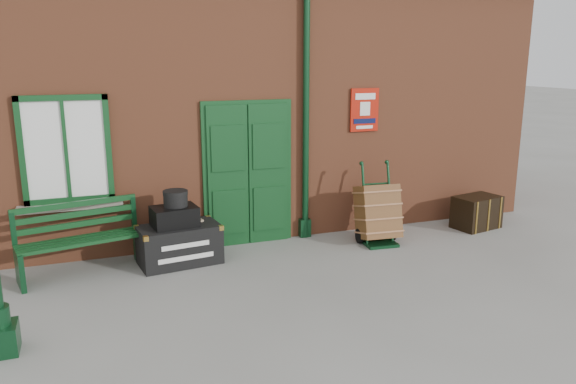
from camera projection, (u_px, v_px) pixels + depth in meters
name	position (u px, v px, depth m)	size (l,w,h in m)	color
ground	(299.00, 272.00, 7.75)	(80.00, 80.00, 0.00)	gray
station_building	(232.00, 97.00, 10.43)	(10.30, 4.30, 4.36)	brown
bench	(80.00, 238.00, 7.60)	(1.72, 0.85, 1.02)	#103D1A
houdini_trunk	(179.00, 244.00, 8.03)	(1.13, 0.62, 0.56)	black
strongbox	(175.00, 216.00, 7.91)	(0.62, 0.45, 0.28)	black
hatbox	(176.00, 198.00, 7.89)	(0.34, 0.34, 0.23)	black
suitcase_back	(182.00, 233.00, 8.35)	(0.19, 0.48, 0.67)	tan
suitcase_front	(195.00, 236.00, 8.37)	(0.17, 0.43, 0.57)	tan
porter_trolley	(378.00, 213.00, 8.88)	(0.67, 0.71, 1.27)	#0C3218
dark_trunk	(477.00, 212.00, 9.71)	(0.78, 0.51, 0.56)	black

